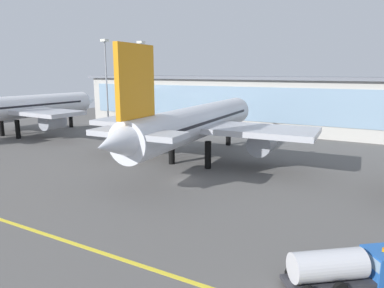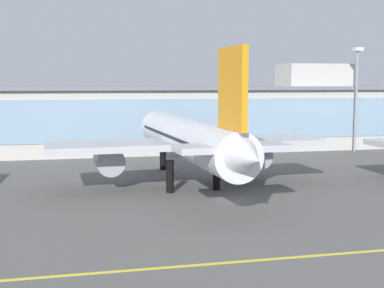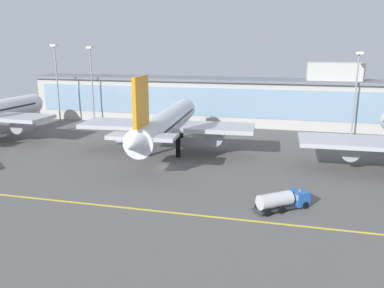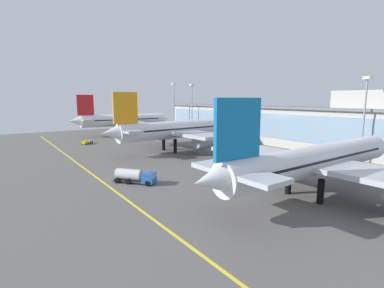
% 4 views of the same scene
% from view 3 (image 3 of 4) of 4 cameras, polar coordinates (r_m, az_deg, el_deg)
% --- Properties ---
extents(ground_plane, '(180.00, 180.00, 0.00)m').
position_cam_3_polar(ground_plane, '(82.17, -3.55, -3.36)').
color(ground_plane, '#5B5956').
extents(taxiway_centreline_stripe, '(144.00, 0.50, 0.01)m').
position_cam_3_polar(taxiway_centreline_stripe, '(62.85, -9.67, -9.14)').
color(taxiway_centreline_stripe, yellow).
rests_on(taxiway_centreline_stripe, ground).
extents(terminal_building, '(124.77, 14.00, 19.85)m').
position_cam_3_polar(terminal_building, '(128.13, 3.89, 6.51)').
color(terminal_building, beige).
rests_on(terminal_building, ground).
extents(airliner_near_right, '(41.05, 52.08, 19.34)m').
position_cam_3_polar(airliner_near_right, '(91.34, -3.77, 2.99)').
color(airliner_near_right, black).
rests_on(airliner_near_right, ground).
extents(fuel_tanker_truck, '(8.62, 7.49, 2.90)m').
position_cam_3_polar(fuel_tanker_truck, '(62.61, 13.21, -7.93)').
color(fuel_tanker_truck, black).
rests_on(fuel_tanker_truck, ground).
extents(apron_light_mast_west, '(1.80, 1.80, 24.54)m').
position_cam_3_polar(apron_light_mast_west, '(131.89, -14.43, 9.89)').
color(apron_light_mast_west, gray).
rests_on(apron_light_mast_west, ground).
extents(apron_light_mast_centre, '(1.80, 1.80, 23.13)m').
position_cam_3_polar(apron_light_mast_centre, '(117.77, 22.86, 8.41)').
color(apron_light_mast_centre, gray).
rests_on(apron_light_mast_centre, ground).
extents(apron_light_mast_east, '(1.80, 1.80, 25.16)m').
position_cam_3_polar(apron_light_mast_east, '(133.41, -19.15, 9.75)').
color(apron_light_mast_east, gray).
rests_on(apron_light_mast_east, ground).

